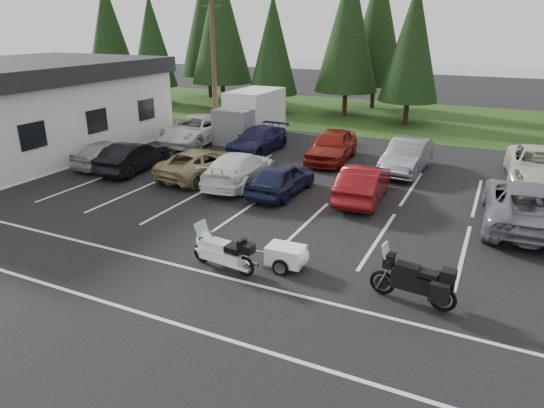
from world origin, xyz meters
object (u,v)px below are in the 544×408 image
at_px(building, 14,108).
at_px(car_near_0, 108,153).
at_px(car_near_6, 525,204).
at_px(utility_pole, 214,61).
at_px(car_near_3, 239,168).
at_px(box_truck, 248,116).
at_px(car_far_3, 407,156).
at_px(car_far_4, 539,166).
at_px(car_near_4, 282,178).
at_px(touring_motorcycle, 223,248).
at_px(adventure_motorcycle, 413,276).
at_px(car_near_1, 133,157).
at_px(car_near_5, 364,183).
at_px(car_far_0, 196,129).
at_px(car_near_2, 202,163).
at_px(car_far_2, 332,146).
at_px(cargo_trailer, 286,257).
at_px(car_far_1, 257,140).

height_order(building, car_near_0, building).
bearing_deg(car_near_6, utility_pole, -25.84).
distance_m(car_near_3, car_near_6, 11.54).
distance_m(box_truck, car_far_3, 10.89).
bearing_deg(box_truck, car_far_4, -8.16).
xyz_separation_m(building, car_far_4, (26.17, 6.18, -1.66)).
relative_size(building, car_near_4, 3.82).
distance_m(touring_motorcycle, adventure_motorcycle, 5.39).
bearing_deg(touring_motorcycle, building, 164.70).
bearing_deg(car_near_1, car_near_5, 178.34).
distance_m(car_far_3, adventure_motorcycle, 12.29).
height_order(car_near_6, car_far_0, car_near_6).
height_order(utility_pole, car_far_3, utility_pole).
distance_m(car_near_3, touring_motorcycle, 8.14).
bearing_deg(adventure_motorcycle, box_truck, 136.95).
height_order(car_far_0, car_far_4, car_far_0).
bearing_deg(car_far_4, touring_motorcycle, -126.07).
bearing_deg(car_near_2, car_far_3, -143.36).
height_order(car_far_0, car_far_3, car_far_0).
bearing_deg(adventure_motorcycle, utility_pole, 142.02).
xyz_separation_m(building, box_truck, (10.00, 8.50, -1.00)).
distance_m(utility_pole, car_far_4, 18.67).
bearing_deg(car_near_0, car_far_2, -149.12).
relative_size(touring_motorcycle, cargo_trailer, 1.55).
xyz_separation_m(car_far_4, adventure_motorcycle, (-3.25, -12.71, -0.03)).
bearing_deg(car_far_4, car_far_1, 178.71).
relative_size(car_far_2, adventure_motorcycle, 1.92).
bearing_deg(car_near_3, touring_motorcycle, 110.03).
bearing_deg(cargo_trailer, adventure_motorcycle, -6.24).
bearing_deg(car_far_0, car_near_0, -100.55).
bearing_deg(car_near_4, car_near_5, -164.67).
relative_size(car_near_0, car_far_1, 0.84).
height_order(car_near_4, touring_motorcycle, car_near_4).
relative_size(utility_pole, car_near_4, 2.20).
bearing_deg(car_near_5, car_near_6, 174.83).
relative_size(car_near_2, car_near_3, 0.97).
relative_size(car_far_0, car_far_4, 1.03).
xyz_separation_m(car_far_1, car_far_3, (8.34, -0.24, 0.09)).
bearing_deg(car_near_0, car_near_5, -176.64).
height_order(box_truck, cargo_trailer, box_truck).
height_order(car_near_2, car_near_6, car_near_6).
height_order(utility_pole, car_near_6, utility_pole).
bearing_deg(car_near_0, car_far_4, -161.86).
relative_size(building, touring_motorcycle, 6.37).
xyz_separation_m(car_near_4, car_far_0, (-8.61, 6.35, 0.12)).
relative_size(car_near_4, car_far_1, 0.86).
bearing_deg(building, car_near_0, -0.21).
xyz_separation_m(car_near_6, car_far_3, (-5.11, 5.04, -0.03)).
height_order(car_near_4, car_far_2, car_far_2).
xyz_separation_m(car_near_0, car_near_6, (19.02, 0.49, 0.13)).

